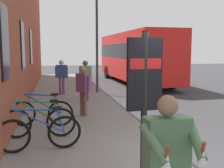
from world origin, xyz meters
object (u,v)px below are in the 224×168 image
Objects in this scene: bicycle_mid_rack at (42,112)px; street_lamp at (97,25)px; city_bus at (135,55)px; pedestrian_crossing_street at (83,86)px; transit_info_sign at (144,84)px; bicycle_far_end at (40,133)px; tourist_with_hotdogs at (167,155)px; pedestrian_near_bus at (85,76)px; pedestrian_by_facade at (62,73)px; bicycle_under_window at (39,122)px.

bicycle_mid_rack is 7.00m from street_lamp.
city_bus is 6.60× the size of pedestrian_crossing_street.
bicycle_far_end is at bearing 42.25° from transit_info_sign.
tourist_with_hotdogs reaches higher than bicycle_mid_rack.
transit_info_sign is at bearing -179.61° from pedestrian_near_bus.
pedestrian_by_facade is at bearing 102.36° from street_lamp.
pedestrian_near_bus reaches higher than bicycle_far_end.
pedestrian_crossing_street is (4.68, 0.43, -0.62)m from transit_info_sign.
street_lamp reaches higher than tourist_with_hotdogs.
bicycle_mid_rack is 0.73× the size of transit_info_sign.
transit_info_sign reaches higher than tourist_with_hotdogs.
transit_info_sign is at bearing -147.90° from bicycle_under_window.
city_bus is at bearing -16.59° from transit_info_sign.
street_lamp reaches higher than pedestrian_near_bus.
pedestrian_crossing_street is 0.94× the size of pedestrian_near_bus.
pedestrian_near_bus is at bearing 159.39° from street_lamp.
street_lamp is at bearing -14.35° from pedestrian_crossing_street.
bicycle_mid_rack is 1.06× the size of pedestrian_by_facade.
pedestrian_near_bus is (-6.59, 4.17, -0.76)m from city_bus.
bicycle_under_window is at bearing 146.64° from pedestrian_crossing_street.
bicycle_far_end is 1.91m from bicycle_mid_rack.
pedestrian_by_facade is 0.98× the size of pedestrian_near_bus.
pedestrian_near_bus is (5.42, -1.61, 0.64)m from bicycle_far_end.
street_lamp is (7.73, -2.48, 2.97)m from bicycle_far_end.
bicycle_far_end and bicycle_mid_rack have the same top height.
pedestrian_by_facade and tourist_with_hotdogs have the same top height.
bicycle_far_end is at bearing 156.60° from pedestrian_crossing_street.
pedestrian_crossing_street is 2.60m from pedestrian_near_bus.
street_lamp is (-4.27, 3.30, 1.56)m from city_bus.
bicycle_under_window is at bearing 159.66° from street_lamp.
transit_info_sign is 4.74m from pedestrian_crossing_street.
city_bus is at bearing -26.42° from pedestrian_crossing_street.
pedestrian_by_facade reaches higher than bicycle_under_window.
city_bus reaches higher than pedestrian_near_bus.
pedestrian_crossing_street is 0.28× the size of street_lamp.
bicycle_under_window is 0.17× the size of city_bus.
bicycle_under_window is 1.07× the size of pedestrian_by_facade.
bicycle_far_end is at bearing 162.20° from street_lamp.
city_bus is 7.83m from pedestrian_near_bus.
pedestrian_crossing_street is (1.95, -1.28, 0.59)m from bicycle_under_window.
tourist_with_hotdogs is at bearing 164.09° from city_bus.
pedestrian_by_facade is (6.44, -0.74, 0.62)m from bicycle_under_window.
bicycle_under_window is 6.51m from pedestrian_by_facade.
street_lamp is at bearing 142.31° from city_bus.
bicycle_far_end is 1.00× the size of bicycle_under_window.
tourist_with_hotdogs is at bearing -154.97° from bicycle_far_end.
transit_info_sign reaches higher than pedestrian_crossing_street.
bicycle_far_end is 3.16m from pedestrian_crossing_street.
city_bus is 5.62m from street_lamp.
bicycle_mid_rack is 5.51m from pedestrian_by_facade.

